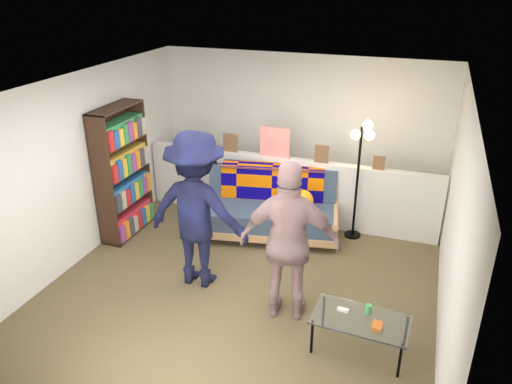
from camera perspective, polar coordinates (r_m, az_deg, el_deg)
ground at (r=6.26m, az=-1.25°, el=-10.24°), size 5.00×5.00×0.00m
room_shell at (r=5.91m, az=0.23°, el=5.77°), size 4.60×5.05×2.45m
half_wall_ledge at (r=7.51m, az=3.57°, el=0.30°), size 4.45×0.15×1.00m
ledge_decor at (r=7.31m, az=1.96°, el=5.34°), size 2.97×0.02×0.45m
futon_sofa at (r=7.15m, az=1.75°, el=-1.94°), size 2.08×1.26×0.84m
bookshelf at (r=7.25m, az=-14.99°, el=1.76°), size 0.31×0.93×1.87m
coffee_table at (r=5.17m, az=11.94°, el=-14.20°), size 0.98×0.57×0.49m
floor_lamp at (r=6.91m, az=11.92°, el=3.94°), size 0.34×0.32×1.70m
person_left at (r=5.86m, az=-6.75°, el=-2.11°), size 1.24×0.71×1.92m
person_right at (r=5.26m, az=3.87°, el=-5.83°), size 1.12×0.61×1.82m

